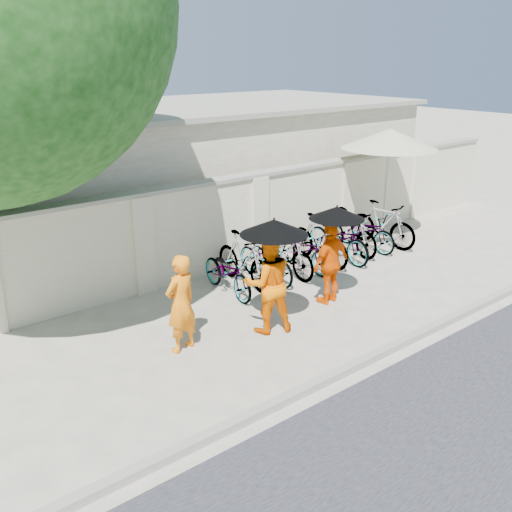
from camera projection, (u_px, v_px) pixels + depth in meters
ground at (281, 330)px, 10.11m from camera, size 80.00×80.00×0.00m
kerb at (354, 366)px, 8.85m from camera, size 40.00×0.16×0.12m
compound_wall at (221, 226)px, 12.71m from camera, size 20.00×0.30×2.00m
building_behind at (170, 169)px, 15.88m from camera, size 14.00×6.00×3.20m
monk_left at (181, 303)px, 9.19m from camera, size 0.68×0.52×1.66m
monk_center at (268, 283)px, 9.83m from camera, size 1.07×0.96×1.81m
parasol_center at (274, 227)px, 9.46m from camera, size 1.16×1.16×1.03m
monk_right at (331, 263)px, 11.01m from camera, size 0.99×0.49×1.64m
parasol_right at (337, 213)px, 10.62m from camera, size 1.05×1.05×1.03m
patio_umbrella at (390, 140)px, 14.24m from camera, size 2.76×2.76×2.88m
bike_0 at (228, 272)px, 11.52m from camera, size 0.79×1.82×0.93m
bike_1 at (244, 260)px, 11.92m from camera, size 0.60×1.91×1.13m
bike_2 at (266, 259)px, 12.23m from camera, size 0.66×1.80×0.94m
bike_3 at (286, 251)px, 12.48m from camera, size 0.60×1.85×1.10m
bike_4 at (304, 250)px, 12.84m from camera, size 0.65×1.76×0.92m
bike_5 at (319, 240)px, 13.16m from camera, size 0.64×1.93×1.14m
bike_6 at (339, 239)px, 13.43m from camera, size 0.75×1.98×1.03m
bike_7 at (350, 232)px, 13.84m from camera, size 0.68×1.88×1.10m
bike_8 at (365, 231)px, 14.17m from camera, size 0.69×1.85×0.96m
bike_9 at (383, 224)px, 14.39m from camera, size 0.76×1.95×1.14m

